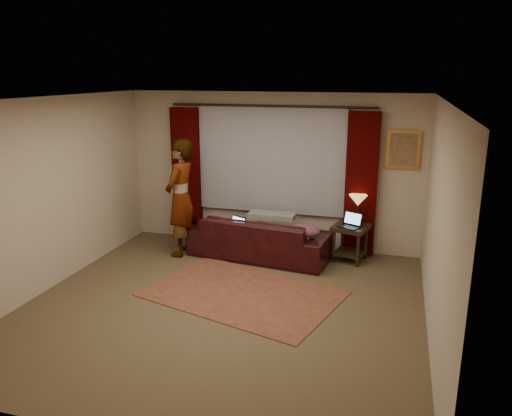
# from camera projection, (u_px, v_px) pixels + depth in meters

# --- Properties ---
(floor) EXTENTS (5.00, 5.00, 0.01)m
(floor) POSITION_uv_depth(u_px,v_px,m) (223.00, 306.00, 6.41)
(floor) COLOR brown
(floor) RESTS_ON ground
(ceiling) EXTENTS (5.00, 5.00, 0.02)m
(ceiling) POSITION_uv_depth(u_px,v_px,m) (219.00, 100.00, 5.73)
(ceiling) COLOR silver
(ceiling) RESTS_ON ground
(wall_back) EXTENTS (5.00, 0.02, 2.60)m
(wall_back) POSITION_uv_depth(u_px,v_px,m) (272.00, 171.00, 8.39)
(wall_back) COLOR beige
(wall_back) RESTS_ON ground
(wall_front) EXTENTS (5.00, 0.02, 2.60)m
(wall_front) POSITION_uv_depth(u_px,v_px,m) (108.00, 293.00, 3.75)
(wall_front) COLOR beige
(wall_front) RESTS_ON ground
(wall_left) EXTENTS (0.02, 5.00, 2.60)m
(wall_left) POSITION_uv_depth(u_px,v_px,m) (47.00, 195.00, 6.73)
(wall_left) COLOR beige
(wall_left) RESTS_ON ground
(wall_right) EXTENTS (0.02, 5.00, 2.60)m
(wall_right) POSITION_uv_depth(u_px,v_px,m) (438.00, 225.00, 5.41)
(wall_right) COLOR beige
(wall_right) RESTS_ON ground
(sheer_curtain) EXTENTS (2.50, 0.05, 1.80)m
(sheer_curtain) POSITION_uv_depth(u_px,v_px,m) (271.00, 160.00, 8.28)
(sheer_curtain) COLOR #9C9DA5
(sheer_curtain) RESTS_ON wall_back
(drape_left) EXTENTS (0.50, 0.14, 2.30)m
(drape_left) POSITION_uv_depth(u_px,v_px,m) (187.00, 174.00, 8.72)
(drape_left) COLOR #310101
(drape_left) RESTS_ON floor
(drape_right) EXTENTS (0.50, 0.14, 2.30)m
(drape_right) POSITION_uv_depth(u_px,v_px,m) (361.00, 185.00, 7.92)
(drape_right) COLOR #310101
(drape_right) RESTS_ON floor
(curtain_rod) EXTENTS (0.04, 0.04, 3.40)m
(curtain_rod) POSITION_uv_depth(u_px,v_px,m) (270.00, 106.00, 8.00)
(curtain_rod) COLOR #301E10
(curtain_rod) RESTS_ON wall_back
(picture_frame) EXTENTS (0.50, 0.04, 0.60)m
(picture_frame) POSITION_uv_depth(u_px,v_px,m) (403.00, 150.00, 7.68)
(picture_frame) COLOR gold
(picture_frame) RESTS_ON wall_back
(sofa) EXTENTS (2.35, 1.23, 0.91)m
(sofa) POSITION_uv_depth(u_px,v_px,m) (260.00, 230.00, 8.01)
(sofa) COLOR black
(sofa) RESTS_ON floor
(throw_blanket) EXTENTS (0.75, 0.31, 0.09)m
(throw_blanket) POSITION_uv_depth(u_px,v_px,m) (272.00, 201.00, 8.00)
(throw_blanket) COLOR gray
(throw_blanket) RESTS_ON sofa
(clothing_pile) EXTENTS (0.53, 0.44, 0.20)m
(clothing_pile) POSITION_uv_depth(u_px,v_px,m) (304.00, 231.00, 7.62)
(clothing_pile) COLOR brown
(clothing_pile) RESTS_ON sofa
(laptop_sofa) EXTENTS (0.42, 0.43, 0.22)m
(laptop_sofa) POSITION_uv_depth(u_px,v_px,m) (233.00, 225.00, 7.92)
(laptop_sofa) COLOR black
(laptop_sofa) RESTS_ON sofa
(area_rug) EXTENTS (2.85, 2.28, 0.01)m
(area_rug) POSITION_uv_depth(u_px,v_px,m) (243.00, 293.00, 6.76)
(area_rug) COLOR brown
(area_rug) RESTS_ON floor
(end_table) EXTENTS (0.61, 0.61, 0.59)m
(end_table) POSITION_uv_depth(u_px,v_px,m) (350.00, 243.00, 7.88)
(end_table) COLOR black
(end_table) RESTS_ON floor
(tiffany_lamp) EXTENTS (0.33, 0.33, 0.46)m
(tiffany_lamp) POSITION_uv_depth(u_px,v_px,m) (357.00, 209.00, 7.86)
(tiffany_lamp) COLOR olive
(tiffany_lamp) RESTS_ON end_table
(laptop_table) EXTENTS (0.42, 0.44, 0.23)m
(laptop_table) POSITION_uv_depth(u_px,v_px,m) (349.00, 220.00, 7.68)
(laptop_table) COLOR black
(laptop_table) RESTS_ON end_table
(person) EXTENTS (0.58, 0.58, 1.90)m
(person) POSITION_uv_depth(u_px,v_px,m) (181.00, 198.00, 8.01)
(person) COLOR gray
(person) RESTS_ON floor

